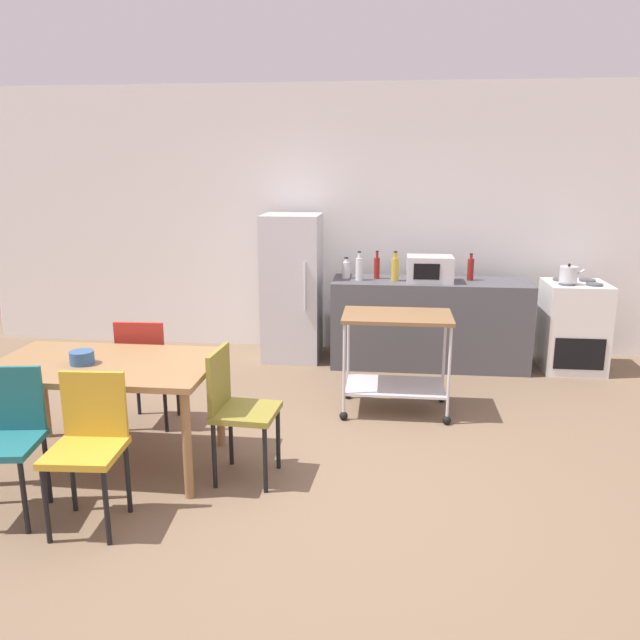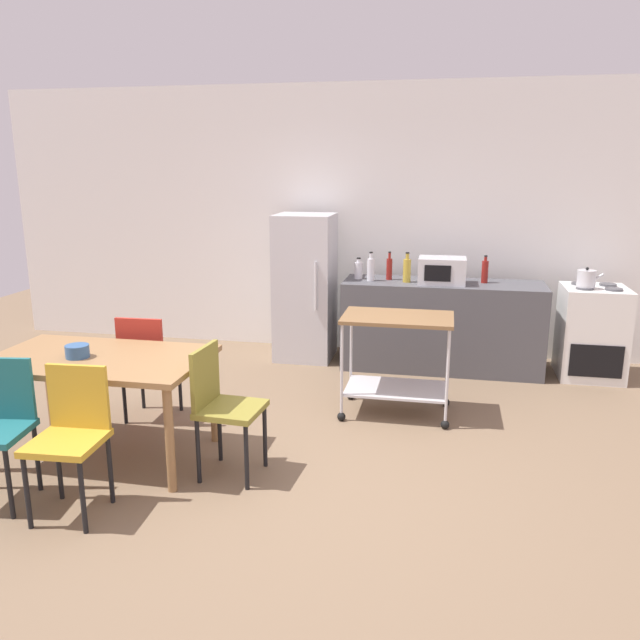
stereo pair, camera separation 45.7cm
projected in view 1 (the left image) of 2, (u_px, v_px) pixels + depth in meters
ground_plane at (313, 478)px, 4.27m from camera, size 12.00×12.00×0.00m
back_wall at (347, 220)px, 7.01m from camera, size 8.40×0.12×2.90m
kitchen_counter at (429, 323)px, 6.58m from camera, size 2.00×0.64×0.90m
dining_table at (104, 373)px, 4.31m from camera, size 1.50×0.90×0.75m
chair_red at (146, 365)px, 5.00m from camera, size 0.42×0.42×0.89m
chair_teal at (6, 433)px, 3.73m from camera, size 0.45×0.45×0.89m
chair_olive at (236, 405)px, 4.16m from camera, size 0.43×0.43×0.89m
chair_mustard at (89, 440)px, 3.64m from camera, size 0.42×0.42×0.89m
stove_oven at (573, 326)px, 6.44m from camera, size 0.60×0.61×0.92m
refrigerator at (292, 288)px, 6.75m from camera, size 0.60×0.63×1.55m
kitchen_cart at (396, 346)px, 5.30m from camera, size 0.91×0.57×0.85m
bottle_soda at (346, 270)px, 6.57m from camera, size 0.08×0.08×0.22m
bottle_vinegar at (359, 268)px, 6.46m from camera, size 0.07×0.07×0.30m
bottle_soy_sauce at (377, 267)px, 6.55m from camera, size 0.06×0.06×0.29m
bottle_sparkling_water at (395, 269)px, 6.42m from camera, size 0.08×0.08×0.30m
microwave at (430, 269)px, 6.37m from camera, size 0.46×0.35×0.26m
bottle_sesame_oil at (471, 269)px, 6.45m from camera, size 0.07×0.07×0.28m
fruit_bowl at (82, 357)px, 4.25m from camera, size 0.16×0.16×0.09m
kettle at (569, 274)px, 6.22m from camera, size 0.24×0.17×0.19m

